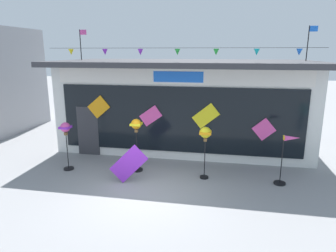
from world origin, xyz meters
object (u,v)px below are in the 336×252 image
(wind_spinner_left, at_px, (136,131))
(wind_spinner_center_left, at_px, (205,136))
(kite_shop_building, at_px, (185,103))
(wind_spinner_center_right, at_px, (287,155))
(display_kite_on_ground, at_px, (129,164))
(wind_spinner_far_left, at_px, (66,133))

(wind_spinner_left, bearing_deg, wind_spinner_center_left, -5.25)
(kite_shop_building, height_order, wind_spinner_left, kite_shop_building)
(wind_spinner_left, relative_size, wind_spinner_center_right, 1.15)
(wind_spinner_center_left, xyz_separation_m, wind_spinner_center_right, (2.57, -0.03, -0.46))
(wind_spinner_center_left, bearing_deg, kite_shop_building, 107.05)
(wind_spinner_center_left, xyz_separation_m, display_kite_on_ground, (-2.39, -0.77, -0.83))
(wind_spinner_far_left, relative_size, wind_spinner_center_right, 1.06)
(wind_spinner_far_left, bearing_deg, wind_spinner_center_right, 0.77)
(wind_spinner_center_right, bearing_deg, kite_shop_building, 134.53)
(wind_spinner_center_left, bearing_deg, wind_spinner_far_left, -178.48)
(kite_shop_building, bearing_deg, wind_spinner_center_left, -72.95)
(kite_shop_building, distance_m, wind_spinner_center_right, 5.39)
(wind_spinner_left, distance_m, wind_spinner_center_left, 2.41)
(wind_spinner_center_right, bearing_deg, wind_spinner_far_left, -179.23)
(display_kite_on_ground, bearing_deg, kite_shop_building, 74.72)
(kite_shop_building, xyz_separation_m, wind_spinner_center_left, (1.15, -3.76, -0.45))
(wind_spinner_left, xyz_separation_m, wind_spinner_center_right, (4.98, -0.25, -0.46))
(wind_spinner_left, bearing_deg, wind_spinner_center_right, -2.88)
(kite_shop_building, distance_m, wind_spinner_left, 3.78)
(wind_spinner_far_left, height_order, display_kite_on_ground, wind_spinner_far_left)
(wind_spinner_far_left, xyz_separation_m, wind_spinner_center_left, (4.88, 0.13, 0.12))
(display_kite_on_ground, bearing_deg, wind_spinner_center_right, 8.52)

